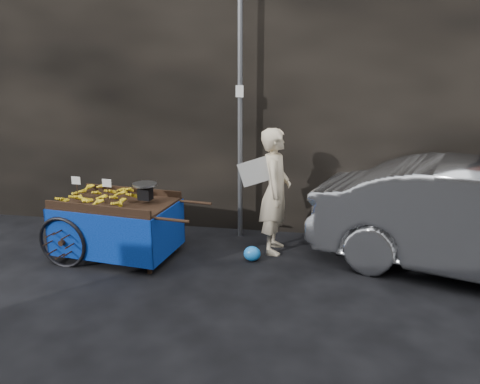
# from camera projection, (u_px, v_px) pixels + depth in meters

# --- Properties ---
(ground) EXTENTS (80.00, 80.00, 0.00)m
(ground) POSITION_uv_depth(u_px,v_px,m) (204.00, 266.00, 6.74)
(ground) COLOR black
(ground) RESTS_ON ground
(building_wall) EXTENTS (13.50, 2.00, 5.00)m
(building_wall) POSITION_uv_depth(u_px,v_px,m) (258.00, 81.00, 8.46)
(building_wall) COLOR black
(building_wall) RESTS_ON ground
(street_pole) EXTENTS (0.12, 0.10, 4.00)m
(street_pole) POSITION_uv_depth(u_px,v_px,m) (240.00, 116.00, 7.38)
(street_pole) COLOR slate
(street_pole) RESTS_ON ground
(banana_cart) EXTENTS (2.41, 1.34, 1.25)m
(banana_cart) POSITION_uv_depth(u_px,v_px,m) (113.00, 207.00, 6.91)
(banana_cart) COLOR black
(banana_cart) RESTS_ON ground
(vendor) EXTENTS (0.80, 0.71, 1.91)m
(vendor) POSITION_uv_depth(u_px,v_px,m) (275.00, 191.00, 7.04)
(vendor) COLOR beige
(vendor) RESTS_ON ground
(plastic_bag) EXTENTS (0.25, 0.20, 0.23)m
(plastic_bag) POSITION_uv_depth(u_px,v_px,m) (252.00, 254.00, 6.89)
(plastic_bag) COLOR blue
(plastic_bag) RESTS_ON ground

